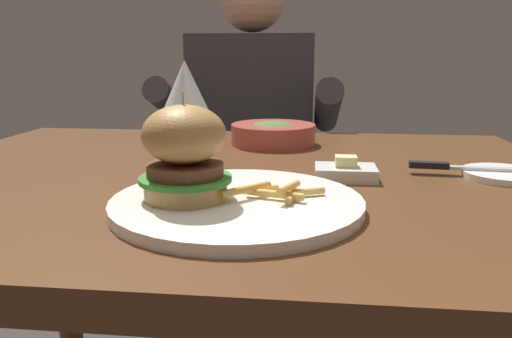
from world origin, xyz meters
TOP-DOWN VIEW (x-y plane):
  - dining_table at (0.00, 0.00)m, footprint 1.11×0.85m
  - main_plate at (0.04, -0.20)m, footprint 0.31×0.31m
  - burger_sandwich at (-0.02, -0.21)m, footprint 0.11×0.11m
  - fries_pile at (0.09, -0.19)m, footprint 0.13×0.07m
  - wine_glass at (-0.07, -0.01)m, footprint 0.08×0.08m
  - bread_plate at (0.43, 0.01)m, footprint 0.12×0.12m
  - table_knife at (0.38, 0.01)m, footprint 0.22×0.03m
  - butter_dish at (0.18, -0.03)m, footprint 0.09×0.07m
  - soup_bowl at (0.05, 0.26)m, footprint 0.18×0.18m
  - diner_person at (-0.05, 0.70)m, footprint 0.51×0.36m

SIDE VIEW (x-z plane):
  - diner_person at x=-0.05m, z-range -0.02..1.15m
  - dining_table at x=0.00m, z-range 0.27..1.01m
  - bread_plate at x=0.43m, z-range 0.74..0.75m
  - main_plate at x=0.04m, z-range 0.74..0.75m
  - butter_dish at x=0.18m, z-range 0.73..0.77m
  - table_knife at x=0.38m, z-range 0.75..0.76m
  - fries_pile at x=0.09m, z-range 0.75..0.77m
  - soup_bowl at x=0.05m, z-range 0.74..0.79m
  - burger_sandwich at x=-0.02m, z-range 0.75..0.88m
  - wine_glass at x=-0.07m, z-range 0.78..0.96m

